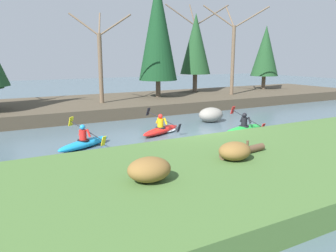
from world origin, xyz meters
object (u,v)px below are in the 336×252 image
kayaker_middle (162,129)px  kayaker_lead (246,128)px  kayaker_trailing (85,142)px  driftwood_log (243,151)px  boulder_midstream (211,115)px

kayaker_middle → kayaker_lead: bearing=-50.5°
kayaker_lead → kayaker_trailing: 8.04m
driftwood_log → kayaker_trailing: bearing=115.5°
boulder_midstream → driftwood_log: 8.77m
kayaker_trailing → kayaker_lead: bearing=-35.8°
kayaker_lead → kayaker_trailing: (-7.98, 0.98, 0.02)m
kayaker_lead → kayaker_middle: size_ratio=1.04×
kayaker_trailing → boulder_midstream: bearing=-14.5°
kayaker_middle → boulder_midstream: size_ratio=1.79×
kayaker_middle → driftwood_log: kayaker_middle is taller
kayaker_trailing → driftwood_log: 6.78m
kayaker_trailing → kayaker_middle: bearing=-18.3°
kayaker_trailing → boulder_midstream: (7.95, 2.03, 0.20)m
kayaker_lead → driftwood_log: bearing=-143.2°
driftwood_log → kayaker_middle: bearing=78.8°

